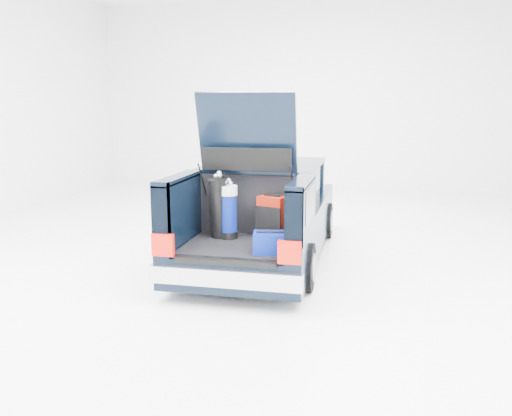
% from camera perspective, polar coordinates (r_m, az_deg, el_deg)
% --- Properties ---
extents(ground, '(14.00, 14.00, 0.00)m').
position_cam_1_polar(ground, '(8.33, 0.74, -5.24)').
color(ground, white).
rests_on(ground, ground).
extents(car, '(1.87, 4.65, 2.47)m').
position_cam_1_polar(car, '(8.27, 0.90, -0.55)').
color(car, black).
rests_on(car, ground).
extents(red_suitcase, '(0.40, 0.33, 0.58)m').
position_cam_1_polar(red_suitcase, '(7.02, 1.70, -0.99)').
color(red_suitcase, '#751003').
rests_on(red_suitcase, car).
extents(black_golf_bag, '(0.31, 0.35, 0.86)m').
position_cam_1_polar(black_golf_bag, '(7.02, -3.94, -0.03)').
color(black_golf_bag, black).
rests_on(black_golf_bag, car).
extents(blue_golf_bag, '(0.28, 0.28, 0.79)m').
position_cam_1_polar(blue_golf_bag, '(6.99, -2.92, -0.35)').
color(blue_golf_bag, black).
rests_on(blue_golf_bag, car).
extents(blue_duffel, '(0.54, 0.40, 0.26)m').
position_cam_1_polar(blue_duffel, '(6.37, 1.95, -3.66)').
color(blue_duffel, navy).
rests_on(blue_duffel, car).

